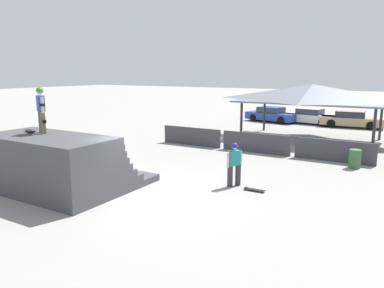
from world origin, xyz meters
The scene contains 12 objects.
ground_plane centered at (0.00, 0.00, 0.00)m, with size 160.00×160.00×0.00m, color gray.
quarter_pipe_ramp centered at (-2.92, -1.13, 0.91)m, with size 4.90×4.43×2.05m.
skater_on_deck centered at (-3.61, -1.15, 3.01)m, with size 0.70×0.46×1.68m.
skateboard_on_deck centered at (-4.18, -1.26, 2.11)m, with size 0.80×0.48×0.09m.
bystander_walking centered at (2.40, 2.56, 0.98)m, with size 0.45×0.61×1.68m.
skateboard_on_ground centered at (3.28, 2.37, 0.06)m, with size 0.77×0.21×0.09m.
barrier_fence centered at (0.89, 8.62, 0.53)m, with size 11.75×0.12×1.05m.
pavilion_shelter centered at (2.43, 14.06, 2.91)m, with size 9.02×4.95×3.50m.
trash_bin centered at (5.92, 7.80, 0.42)m, with size 0.52×0.52×0.85m, color #385B3D.
parked_car_blue centered at (-2.52, 21.06, 0.60)m, with size 4.66×2.58×1.27m.
parked_car_white centered at (0.67, 21.49, 0.60)m, with size 4.39×2.31×1.27m.
parked_car_tan centered at (3.87, 21.07, 0.60)m, with size 4.67×2.08×1.27m.
Camera 1 is at (8.02, -9.95, 4.28)m, focal length 35.00 mm.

